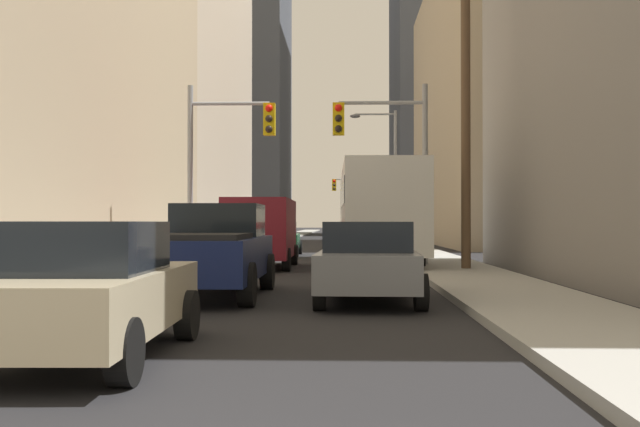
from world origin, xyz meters
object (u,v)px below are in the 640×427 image
(pickup_truck_navy, at_px, (212,251))
(sedan_beige, at_px, (82,290))
(traffic_signal_far_right, at_px, (355,194))
(traffic_signal_near_right, at_px, (385,145))
(cargo_van_maroon, at_px, (261,229))
(sedan_green, at_px, (279,238))
(sedan_silver, at_px, (353,237))
(traffic_signal_near_left, at_px, (226,146))
(city_bus, at_px, (377,211))
(sedan_grey, at_px, (368,262))

(pickup_truck_navy, height_order, sedan_beige, pickup_truck_navy)
(traffic_signal_far_right, bearing_deg, traffic_signal_near_right, -89.53)
(cargo_van_maroon, distance_m, sedan_green, 9.08)
(pickup_truck_navy, height_order, sedan_silver, pickup_truck_navy)
(traffic_signal_near_left, distance_m, traffic_signal_far_right, 43.01)
(sedan_green, distance_m, traffic_signal_near_left, 9.96)
(city_bus, bearing_deg, sedan_beige, -102.32)
(sedan_green, relative_size, traffic_signal_near_left, 0.71)
(cargo_van_maroon, bearing_deg, sedan_beige, -90.47)
(traffic_signal_near_right, bearing_deg, city_bus, 93.71)
(sedan_green, bearing_deg, pickup_truck_navy, -89.11)
(cargo_van_maroon, relative_size, traffic_signal_near_right, 0.87)
(sedan_green, relative_size, sedan_silver, 1.00)
(city_bus, height_order, sedan_beige, city_bus)
(cargo_van_maroon, xyz_separation_m, sedan_green, (-0.23, 9.07, -0.52))
(traffic_signal_near_right, bearing_deg, sedan_green, 114.70)
(cargo_van_maroon, relative_size, sedan_grey, 1.23)
(traffic_signal_near_left, bearing_deg, city_bus, 26.58)
(sedan_beige, bearing_deg, traffic_signal_far_right, 86.24)
(cargo_van_maroon, bearing_deg, sedan_grey, -73.01)
(sedan_green, distance_m, traffic_signal_far_right, 33.75)
(sedan_grey, distance_m, traffic_signal_far_right, 52.96)
(cargo_van_maroon, distance_m, traffic_signal_near_right, 4.91)
(cargo_van_maroon, distance_m, traffic_signal_far_right, 42.67)
(pickup_truck_navy, xyz_separation_m, traffic_signal_near_left, (-1.17, 9.07, 3.06))
(traffic_signal_near_left, height_order, traffic_signal_far_right, same)
(sedan_green, bearing_deg, traffic_signal_near_right, -65.30)
(pickup_truck_navy, distance_m, sedan_green, 18.45)
(pickup_truck_navy, relative_size, traffic_signal_far_right, 0.90)
(sedan_green, bearing_deg, sedan_beige, -89.77)
(sedan_beige, xyz_separation_m, sedan_grey, (3.32, 5.88, 0.00))
(sedan_beige, relative_size, traffic_signal_far_right, 0.71)
(sedan_green, relative_size, traffic_signal_far_right, 0.71)
(cargo_van_maroon, height_order, sedan_beige, cargo_van_maroon)
(sedan_beige, distance_m, traffic_signal_near_left, 16.36)
(city_bus, relative_size, sedan_beige, 2.72)
(cargo_van_maroon, bearing_deg, sedan_silver, 76.33)
(sedan_green, height_order, traffic_signal_near_left, traffic_signal_near_left)
(sedan_beige, relative_size, sedan_green, 1.00)
(pickup_truck_navy, distance_m, cargo_van_maroon, 9.39)
(sedan_beige, xyz_separation_m, traffic_signal_far_right, (3.86, 58.74, 3.27))
(cargo_van_maroon, xyz_separation_m, traffic_signal_near_right, (4.08, -0.31, 2.72))
(sedan_beige, height_order, traffic_signal_far_right, traffic_signal_far_right)
(traffic_signal_near_left, xyz_separation_m, traffic_signal_near_right, (5.20, 0.00, 0.01))
(sedan_beige, bearing_deg, pickup_truck_navy, 88.46)
(sedan_silver, xyz_separation_m, traffic_signal_far_right, (0.56, 29.38, 3.27))
(pickup_truck_navy, height_order, cargo_van_maroon, cargo_van_maroon)
(sedan_grey, xyz_separation_m, sedan_silver, (-0.01, 23.48, 0.00))
(sedan_beige, height_order, traffic_signal_near_right, traffic_signal_near_right)
(sedan_green, distance_m, sedan_silver, 5.24)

